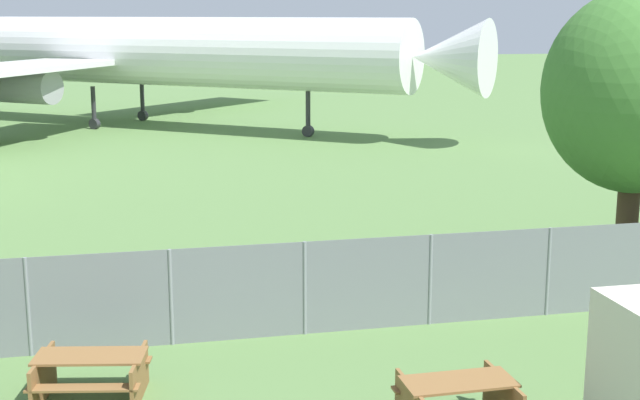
% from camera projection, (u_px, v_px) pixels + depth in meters
% --- Properties ---
extents(perimeter_fence, '(56.07, 0.07, 1.85)m').
position_uv_depth(perimeter_fence, '(430.00, 280.00, 17.66)').
color(perimeter_fence, gray).
rests_on(perimeter_fence, ground).
extents(airplane, '(33.13, 27.53, 11.30)m').
position_uv_depth(airplane, '(133.00, 52.00, 48.31)').
color(airplane, white).
rests_on(airplane, ground).
extents(picnic_bench_near_cabin, '(1.99, 1.71, 0.76)m').
position_uv_depth(picnic_bench_near_cabin, '(91.00, 372.00, 14.29)').
color(picnic_bench_near_cabin, brown).
rests_on(picnic_bench_near_cabin, ground).
extents(picnic_bench_open_grass, '(1.68, 1.41, 0.76)m').
position_uv_depth(picnic_bench_open_grass, '(458.00, 398.00, 13.30)').
color(picnic_bench_open_grass, brown).
rests_on(picnic_bench_open_grass, ground).
extents(tree_near_hangar, '(4.14, 4.14, 6.71)m').
position_uv_depth(tree_near_hangar, '(636.00, 92.00, 19.62)').
color(tree_near_hangar, '#4C3823').
rests_on(tree_near_hangar, ground).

